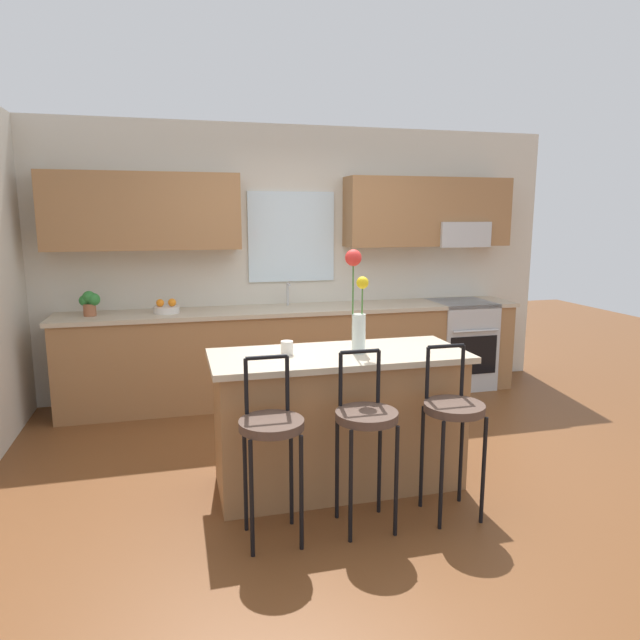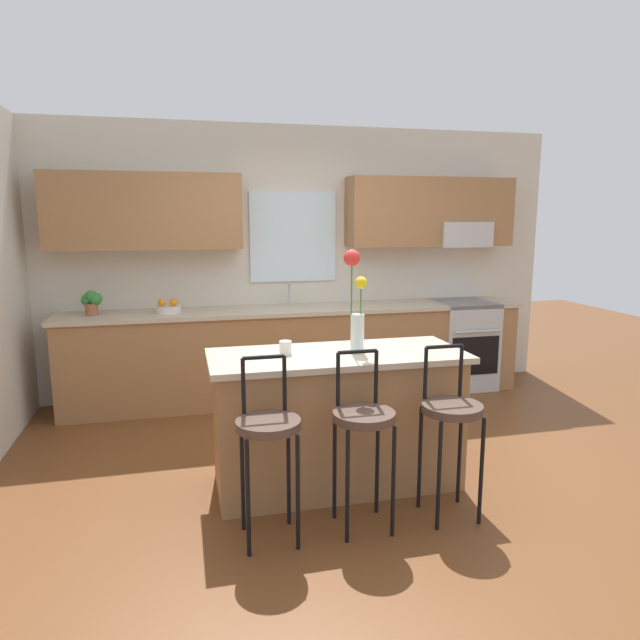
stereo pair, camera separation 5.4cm
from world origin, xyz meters
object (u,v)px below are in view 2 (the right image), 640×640
object	(u,v)px
flower_vase	(356,303)
mug_ceramic	(285,348)
fruit_bowl_oranges	(168,308)
bar_stool_far	(451,416)
oven_range	(462,344)
potted_plant_small	(92,301)
bar_stool_middle	(363,424)
bar_stool_near	(268,432)
kitchen_island	(337,419)

from	to	relation	value
flower_vase	mug_ceramic	distance (m)	0.54
mug_ceramic	fruit_bowl_oranges	world-z (taller)	fruit_bowl_oranges
bar_stool_far	flower_vase	bearing A→B (deg)	129.54
flower_vase	fruit_bowl_oranges	bearing A→B (deg)	121.97
flower_vase	bar_stool_far	bearing A→B (deg)	-50.46
oven_range	potted_plant_small	bearing A→B (deg)	179.63
mug_ceramic	potted_plant_small	distance (m)	2.37
mug_ceramic	potted_plant_small	world-z (taller)	potted_plant_small
oven_range	flower_vase	distance (m)	2.76
bar_stool_middle	mug_ceramic	world-z (taller)	bar_stool_middle
bar_stool_far	fruit_bowl_oranges	world-z (taller)	fruit_bowl_oranges
bar_stool_middle	flower_vase	bearing A→B (deg)	77.78
oven_range	mug_ceramic	distance (m)	2.97
bar_stool_far	mug_ceramic	world-z (taller)	bar_stool_far
mug_ceramic	fruit_bowl_oranges	bearing A→B (deg)	112.18
bar_stool_middle	potted_plant_small	world-z (taller)	potted_plant_small
bar_stool_far	fruit_bowl_oranges	bearing A→B (deg)	123.69
oven_range	mug_ceramic	world-z (taller)	mug_ceramic
bar_stool_middle	fruit_bowl_oranges	distance (m)	2.74
bar_stool_far	bar_stool_middle	bearing A→B (deg)	180.00
bar_stool_far	potted_plant_small	size ratio (longest dim) A/B	4.59
bar_stool_far	potted_plant_small	bearing A→B (deg)	133.05
oven_range	potted_plant_small	size ratio (longest dim) A/B	4.05
bar_stool_near	flower_vase	world-z (taller)	flower_vase
oven_range	bar_stool_near	bearing A→B (deg)	-135.03
bar_stool_far	bar_stool_near	bearing A→B (deg)	180.00
bar_stool_middle	kitchen_island	bearing A→B (deg)	90.00
kitchen_island	mug_ceramic	distance (m)	0.61
bar_stool_middle	bar_stool_far	bearing A→B (deg)	0.00
oven_range	bar_stool_middle	size ratio (longest dim) A/B	0.88
kitchen_island	bar_stool_near	distance (m)	0.81
bar_stool_near	flower_vase	bearing A→B (deg)	38.47
bar_stool_middle	flower_vase	size ratio (longest dim) A/B	1.53
flower_vase	kitchen_island	bearing A→B (deg)	163.12
fruit_bowl_oranges	potted_plant_small	xyz separation A→B (m)	(-0.66, -0.00, 0.09)
potted_plant_small	flower_vase	bearing A→B (deg)	-46.06
oven_range	bar_stool_middle	distance (m)	3.13
oven_range	potted_plant_small	distance (m)	3.74
bar_stool_far	kitchen_island	bearing A→B (deg)	134.36
bar_stool_near	flower_vase	xyz separation A→B (m)	(0.66, 0.53, 0.62)
bar_stool_middle	fruit_bowl_oranges	bearing A→B (deg)	114.02
bar_stool_near	bar_stool_middle	size ratio (longest dim) A/B	1.00
bar_stool_middle	bar_stool_far	distance (m)	0.55
bar_stool_far	mug_ceramic	size ratio (longest dim) A/B	11.58
kitchen_island	bar_stool_middle	world-z (taller)	bar_stool_middle
bar_stool_near	fruit_bowl_oranges	world-z (taller)	fruit_bowl_oranges
bar_stool_near	mug_ceramic	distance (m)	0.72
bar_stool_near	fruit_bowl_oranges	distance (m)	2.57
mug_ceramic	bar_stool_near	bearing A→B (deg)	-109.29
mug_ceramic	bar_stool_middle	bearing A→B (deg)	-60.54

